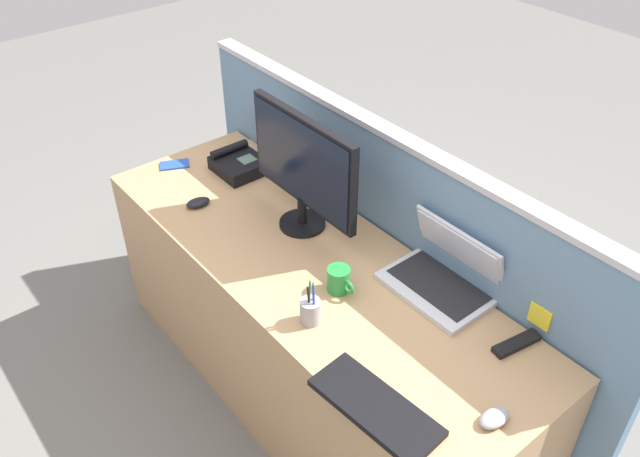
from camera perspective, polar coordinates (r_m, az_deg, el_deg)
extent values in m
plane|color=slate|center=(2.95, -0.78, -13.94)|extent=(10.00, 10.00, 0.00)
cube|color=tan|center=(2.67, -0.85, -8.89)|extent=(1.99, 0.66, 0.75)
cube|color=#6084A3|center=(2.72, 5.27, -2.44)|extent=(2.21, 0.06, 1.14)
cube|color=#B7BAC1|center=(2.39, 6.05, 8.37)|extent=(2.21, 0.07, 0.02)
cube|color=beige|center=(3.17, -5.70, 6.79)|extent=(0.09, 0.01, 0.08)
cube|color=yellow|center=(2.20, 18.59, -7.30)|extent=(0.08, 0.01, 0.08)
cylinder|color=black|center=(2.58, -1.55, 0.46)|extent=(0.18, 0.18, 0.02)
cylinder|color=black|center=(2.54, -1.57, 1.58)|extent=(0.04, 0.04, 0.11)
cube|color=black|center=(2.42, -1.43, 5.91)|extent=(0.57, 0.03, 0.36)
cube|color=black|center=(2.42, -1.73, 5.78)|extent=(0.54, 0.01, 0.33)
cube|color=silver|center=(2.32, 10.15, -5.08)|extent=(0.37, 0.26, 0.02)
cube|color=black|center=(2.32, 10.35, -4.77)|extent=(0.33, 0.19, 0.00)
cube|color=silver|center=(2.30, 12.10, -1.90)|extent=(0.37, 0.08, 0.21)
cube|color=silver|center=(2.30, 11.96, -2.04)|extent=(0.35, 0.06, 0.19)
cube|color=black|center=(2.92, -7.03, 5.50)|extent=(0.21, 0.20, 0.06)
cube|color=#4C6B5B|center=(2.89, -6.37, 6.00)|extent=(0.06, 0.07, 0.01)
cylinder|color=black|center=(2.95, -7.91, 6.88)|extent=(0.04, 0.18, 0.04)
cube|color=black|center=(1.94, 4.85, -15.25)|extent=(0.41, 0.19, 0.02)
ellipsoid|color=black|center=(2.72, -10.59, 2.24)|extent=(0.07, 0.11, 0.03)
ellipsoid|color=#9EA0A8|center=(1.97, 14.95, -15.67)|extent=(0.07, 0.10, 0.03)
cylinder|color=#99999E|center=(2.15, -0.84, -7.23)|extent=(0.07, 0.07, 0.09)
cylinder|color=blue|center=(2.10, -0.53, -6.34)|extent=(0.02, 0.01, 0.13)
cylinder|color=black|center=(2.11, -0.98, -6.27)|extent=(0.01, 0.02, 0.12)
cylinder|color=red|center=(2.12, -0.58, -6.03)|extent=(0.01, 0.01, 0.12)
cylinder|color=#238438|center=(2.11, -0.94, -5.98)|extent=(0.01, 0.01, 0.14)
cube|color=blue|center=(3.02, -12.55, 5.45)|extent=(0.12, 0.15, 0.01)
cube|color=black|center=(2.18, 16.74, -9.59)|extent=(0.07, 0.18, 0.02)
cylinder|color=#238438|center=(2.26, 1.62, -4.45)|extent=(0.08, 0.08, 0.09)
torus|color=#238438|center=(2.23, 2.49, -5.14)|extent=(0.05, 0.01, 0.05)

